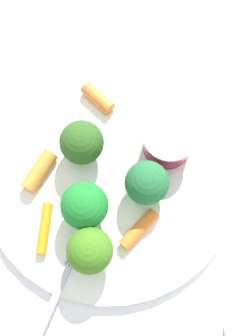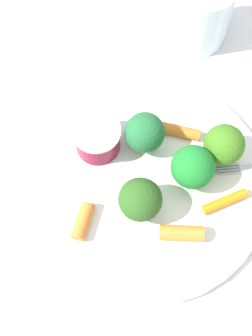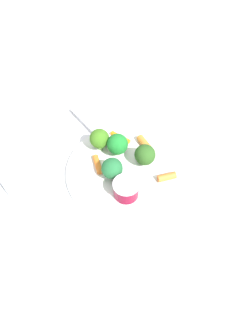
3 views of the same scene
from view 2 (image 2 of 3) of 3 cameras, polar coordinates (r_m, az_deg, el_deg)
ground_plane at (r=0.51m, az=2.31°, el=-1.80°), size 2.40×2.40×0.00m
plate at (r=0.51m, az=2.33°, el=-1.55°), size 0.28×0.28×0.01m
sauce_cup at (r=0.50m, az=-3.71°, el=3.83°), size 0.05×0.05×0.04m
broccoli_floret_0 at (r=0.48m, az=8.57°, el=0.11°), size 0.05×0.05×0.06m
broccoli_floret_1 at (r=0.49m, az=2.43°, el=4.57°), size 0.05×0.05×0.05m
broccoli_floret_2 at (r=0.46m, az=1.85°, el=-4.07°), size 0.05×0.05×0.05m
broccoli_floret_3 at (r=0.50m, az=12.47°, el=2.91°), size 0.05×0.05×0.06m
carrot_stick_0 at (r=0.48m, az=7.14°, el=-8.30°), size 0.03×0.05×0.02m
carrot_stick_1 at (r=0.48m, az=-5.54°, el=-6.83°), size 0.04×0.03×0.02m
carrot_stick_2 at (r=0.52m, az=6.91°, el=4.73°), size 0.03×0.05×0.01m
carrot_stick_3 at (r=0.50m, az=12.56°, el=-4.21°), size 0.02×0.05×0.01m
drinking_glass at (r=0.60m, az=9.59°, el=19.07°), size 0.08×0.08×0.09m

